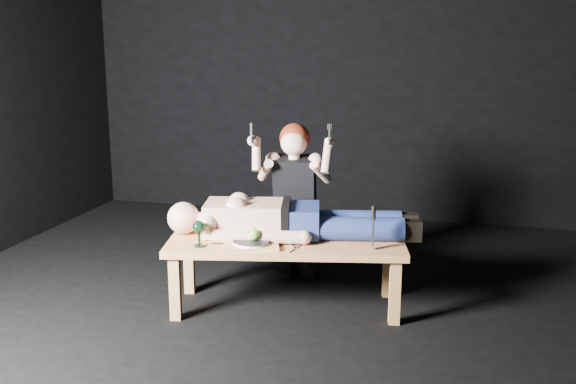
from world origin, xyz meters
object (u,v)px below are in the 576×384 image
object	(u,v)px
kneeling_woman	(296,199)
serving_tray	(251,245)
table	(286,274)
carving_knife	(373,228)
goblet	(199,234)
lying_man	(294,216)

from	to	relation	value
kneeling_woman	serving_tray	world-z (taller)	kneeling_woman
table	carving_knife	size ratio (longest dim) A/B	5.50
serving_tray	goblet	size ratio (longest dim) A/B	2.04
serving_tray	carving_knife	world-z (taller)	carving_knife
carving_knife	goblet	bearing A→B (deg)	179.52
table	carving_knife	xyz separation A→B (m)	(0.55, -0.05, 0.36)
lying_man	kneeling_woman	bearing A→B (deg)	90.24
table	kneeling_woman	size ratio (longest dim) A/B	1.27
table	lying_man	distance (m)	0.37
serving_tray	goblet	xyz separation A→B (m)	(-0.31, -0.08, 0.07)
table	serving_tray	distance (m)	0.34
kneeling_woman	goblet	xyz separation A→B (m)	(-0.41, -0.80, -0.05)
goblet	carving_knife	size ratio (longest dim) A/B	0.60
kneeling_woman	goblet	bearing A→B (deg)	-123.45
lying_man	table	bearing A→B (deg)	-114.00
lying_man	serving_tray	xyz separation A→B (m)	(-0.20, -0.29, -0.12)
kneeling_woman	carving_knife	xyz separation A→B (m)	(0.62, -0.59, 0.00)
goblet	carving_knife	distance (m)	1.05
kneeling_woman	table	bearing A→B (deg)	-88.92
goblet	table	bearing A→B (deg)	28.33
kneeling_woman	serving_tray	bearing A→B (deg)	-104.52
table	goblet	distance (m)	0.63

